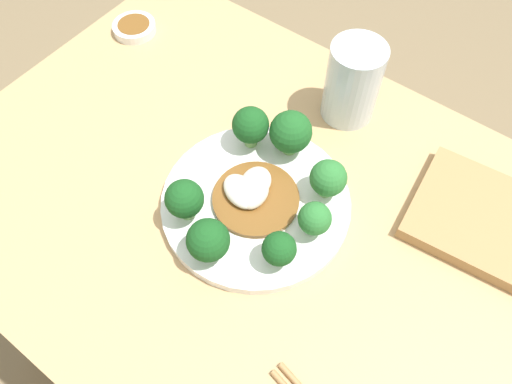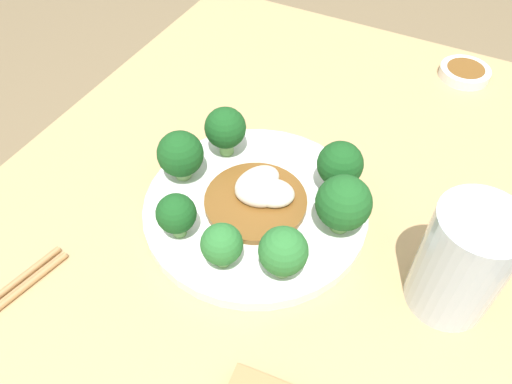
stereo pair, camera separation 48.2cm
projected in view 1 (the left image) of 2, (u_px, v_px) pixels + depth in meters
ground_plane at (259, 347)px, 1.28m from camera, size 8.00×8.00×0.00m
table at (260, 300)px, 0.98m from camera, size 0.93×0.64×0.71m
plate at (256, 203)px, 0.67m from camera, size 0.26×0.26×0.02m
broccoli_northeast at (328, 178)px, 0.64m from camera, size 0.05×0.05×0.06m
broccoli_southwest at (184, 199)px, 0.62m from camera, size 0.05×0.05×0.06m
broccoli_southeast at (279, 249)px, 0.59m from camera, size 0.04×0.04×0.05m
broccoli_northwest at (251, 126)px, 0.69m from camera, size 0.05×0.05×0.07m
broccoli_north at (291, 132)px, 0.68m from camera, size 0.06×0.06×0.07m
broccoli_east at (315, 219)px, 0.62m from camera, size 0.04×0.04×0.05m
broccoli_south at (208, 241)px, 0.60m from camera, size 0.05×0.05×0.06m
stirfry_center at (253, 193)px, 0.66m from camera, size 0.12×0.12×0.03m
drinking_glass at (354, 83)px, 0.72m from camera, size 0.08×0.08×0.12m
sauce_dish at (134, 27)px, 0.86m from camera, size 0.07×0.07×0.02m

